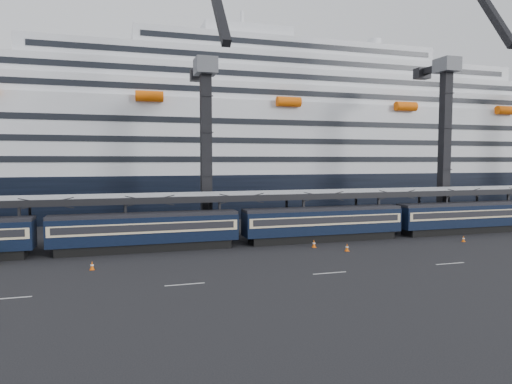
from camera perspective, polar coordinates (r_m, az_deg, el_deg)
ground at (r=49.61m, az=21.90°, el=-7.16°), size 260.00×260.00×0.00m
train at (r=54.95m, az=11.59°, el=-3.56°), size 133.05×3.00×4.05m
canopy at (r=60.39m, az=13.70°, el=-0.01°), size 130.00×6.25×5.53m
cruise_ship at (r=88.97m, az=2.60°, el=5.92°), size 214.09×28.84×34.00m
crane_dark_near at (r=57.52m, az=-6.19°, el=6.54°), size 4.50×17.75×35.08m
crane_dark_mid at (r=71.94m, az=22.76°, el=6.88°), size 4.50×18.24×39.64m
traffic_cone_b at (r=41.83m, az=-19.81°, el=-8.63°), size 0.39×0.39×0.78m
traffic_cone_c at (r=49.63m, az=7.26°, el=-6.41°), size 0.43×0.43×0.85m
traffic_cone_d at (r=48.18m, az=11.31°, el=-6.79°), size 0.41×0.41×0.82m
traffic_cone_e at (r=57.79m, az=24.51°, el=-5.33°), size 0.35×0.35×0.71m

